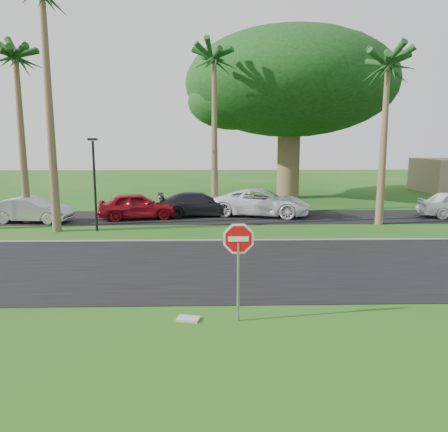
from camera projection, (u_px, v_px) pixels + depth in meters
name	position (u px, v px, depth m)	size (l,w,h in m)	color
ground	(217.00, 283.00, 13.88)	(120.00, 120.00, 0.00)	#174912
road	(216.00, 265.00, 15.85)	(120.00, 8.00, 0.02)	black
parking_strip	(215.00, 217.00, 26.20)	(120.00, 5.00, 0.02)	black
curb	(216.00, 240.00, 19.84)	(120.00, 0.12, 0.06)	gray
stop_sign_near	(238.00, 252.00, 10.64)	(1.05, 0.07, 2.62)	gray
palm_left_mid	(16.00, 61.00, 23.03)	(5.00, 5.00, 10.00)	brown
palm_center	(214.00, 63.00, 26.17)	(5.00, 5.00, 10.50)	brown
palm_right_near	(388.00, 69.00, 22.62)	(5.00, 5.00, 9.50)	brown
canopy_tree	(290.00, 85.00, 34.25)	(16.50, 16.50, 13.12)	brown
streetlight_right	(94.00, 179.00, 21.67)	(0.45, 0.25, 4.64)	black
car_silver	(32.00, 210.00, 24.34)	(1.50, 4.29, 1.41)	#A3A5AA
car_red	(138.00, 206.00, 25.46)	(1.82, 4.53, 1.54)	maroon
car_dark	(199.00, 204.00, 26.52)	(2.01, 4.95, 1.44)	black
car_minivan	(262.00, 203.00, 26.60)	(2.71, 5.87, 1.63)	white
utility_slab	(188.00, 319.00, 10.97)	(0.55, 0.35, 0.06)	#A5A59D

